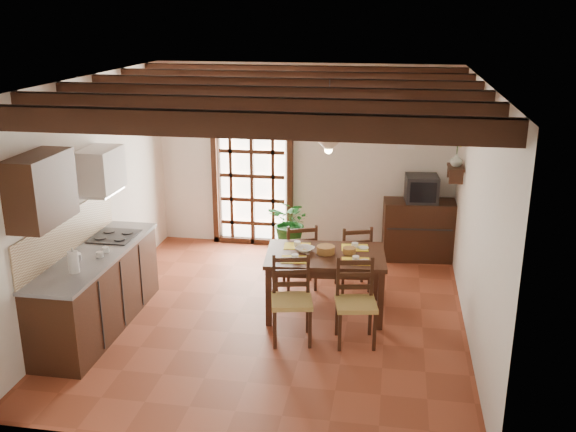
% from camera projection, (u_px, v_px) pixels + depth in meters
% --- Properties ---
extents(ground_plane, '(5.00, 5.00, 0.00)m').
position_uv_depth(ground_plane, '(274.00, 316.00, 7.75)').
color(ground_plane, brown).
extents(room_shell, '(4.52, 5.02, 2.81)m').
position_uv_depth(room_shell, '(273.00, 170.00, 7.19)').
color(room_shell, silver).
rests_on(room_shell, ground_plane).
extents(ceiling_beams, '(4.50, 4.34, 0.20)m').
position_uv_depth(ceiling_beams, '(273.00, 91.00, 6.92)').
color(ceiling_beams, black).
rests_on(ceiling_beams, room_shell).
extents(french_door, '(1.26, 0.11, 2.32)m').
position_uv_depth(french_door, '(252.00, 171.00, 9.81)').
color(french_door, white).
rests_on(french_door, ground_plane).
extents(kitchen_counter, '(0.64, 2.25, 1.38)m').
position_uv_depth(kitchen_counter, '(97.00, 289.00, 7.35)').
color(kitchen_counter, black).
rests_on(kitchen_counter, ground_plane).
extents(upper_cabinet, '(0.35, 0.80, 0.70)m').
position_uv_depth(upper_cabinet, '(41.00, 189.00, 6.29)').
color(upper_cabinet, black).
rests_on(upper_cabinet, room_shell).
extents(range_hood, '(0.38, 0.60, 0.54)m').
position_uv_depth(range_hood, '(100.00, 171.00, 7.49)').
color(range_hood, white).
rests_on(range_hood, room_shell).
extents(counter_items, '(0.50, 1.43, 0.25)m').
position_uv_depth(counter_items, '(97.00, 247.00, 7.28)').
color(counter_items, black).
rests_on(counter_items, kitchen_counter).
extents(dining_table, '(1.48, 1.03, 0.76)m').
position_uv_depth(dining_table, '(325.00, 261.00, 7.65)').
color(dining_table, '#391E12').
rests_on(dining_table, ground_plane).
extents(chair_near_left, '(0.52, 0.51, 0.96)m').
position_uv_depth(chair_near_left, '(292.00, 315.00, 7.11)').
color(chair_near_left, tan).
rests_on(chair_near_left, ground_plane).
extents(chair_near_right, '(0.51, 0.49, 0.95)m').
position_uv_depth(chair_near_right, '(355.00, 318.00, 7.06)').
color(chair_near_right, tan).
rests_on(chair_near_right, ground_plane).
extents(chair_far_left, '(0.53, 0.52, 0.91)m').
position_uv_depth(chair_far_left, '(300.00, 267.00, 8.48)').
color(chair_far_left, tan).
rests_on(chair_far_left, ground_plane).
extents(chair_far_right, '(0.53, 0.51, 0.90)m').
position_uv_depth(chair_far_right, '(353.00, 269.00, 8.43)').
color(chair_far_right, tan).
rests_on(chair_far_right, ground_plane).
extents(table_setting, '(1.02, 0.68, 0.10)m').
position_uv_depth(table_setting, '(326.00, 251.00, 7.61)').
color(table_setting, yellow).
rests_on(table_setting, dining_table).
extents(table_bowl, '(0.28, 0.28, 0.05)m').
position_uv_depth(table_bowl, '(305.00, 249.00, 7.68)').
color(table_bowl, white).
rests_on(table_bowl, dining_table).
extents(sideboard, '(1.07, 0.56, 0.88)m').
position_uv_depth(sideboard, '(419.00, 230.00, 9.43)').
color(sideboard, black).
rests_on(sideboard, ground_plane).
extents(crt_tv, '(0.49, 0.46, 0.39)m').
position_uv_depth(crt_tv, '(422.00, 189.00, 9.23)').
color(crt_tv, black).
rests_on(crt_tv, sideboard).
extents(fuse_box, '(0.25, 0.03, 0.32)m').
position_uv_depth(fuse_box, '(407.00, 138.00, 9.30)').
color(fuse_box, white).
rests_on(fuse_box, room_shell).
extents(plant_pot, '(0.37, 0.37, 0.23)m').
position_uv_depth(plant_pot, '(292.00, 250.00, 9.57)').
color(plant_pot, maroon).
rests_on(plant_pot, ground_plane).
extents(potted_plant, '(2.07, 1.92, 1.89)m').
position_uv_depth(potted_plant, '(292.00, 221.00, 9.43)').
color(potted_plant, '#144C19').
rests_on(potted_plant, ground_plane).
extents(wall_shelf, '(0.20, 0.42, 0.20)m').
position_uv_depth(wall_shelf, '(455.00, 170.00, 8.45)').
color(wall_shelf, black).
rests_on(wall_shelf, room_shell).
extents(shelf_vase, '(0.15, 0.15, 0.15)m').
position_uv_depth(shelf_vase, '(456.00, 160.00, 8.40)').
color(shelf_vase, '#B2BFB2').
rests_on(shelf_vase, wall_shelf).
extents(shelf_flowers, '(0.14, 0.14, 0.36)m').
position_uv_depth(shelf_flowers, '(458.00, 144.00, 8.34)').
color(shelf_flowers, yellow).
rests_on(shelf_flowers, shelf_vase).
extents(framed_picture, '(0.03, 0.32, 0.32)m').
position_uv_depth(framed_picture, '(465.00, 130.00, 8.27)').
color(framed_picture, brown).
rests_on(framed_picture, room_shell).
extents(pendant_lamp, '(0.36, 0.36, 0.84)m').
position_uv_depth(pendant_lamp, '(329.00, 143.00, 7.31)').
color(pendant_lamp, black).
rests_on(pendant_lamp, room_shell).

